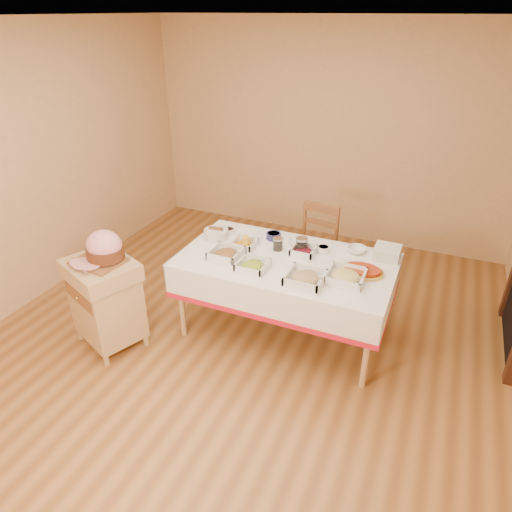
{
  "coord_description": "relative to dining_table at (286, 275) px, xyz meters",
  "views": [
    {
      "loc": [
        1.42,
        -2.93,
        2.64
      ],
      "look_at": [
        0.06,
        0.2,
        0.79
      ],
      "focal_mm": 32.0,
      "sensor_mm": 36.0,
      "label": 1
    }
  ],
  "objects": [
    {
      "name": "serving_dish_c",
      "position": [
        0.26,
        -0.3,
        0.2
      ],
      "size": [
        0.29,
        0.29,
        0.12
      ],
      "color": "silver",
      "rests_on": "dining_table"
    },
    {
      "name": "bowl_white_imported",
      "position": [
        0.0,
        0.31,
        0.18
      ],
      "size": [
        0.22,
        0.22,
        0.04
      ],
      "primitive_type": "imported",
      "rotation": [
        0.0,
        0.0,
        0.42
      ],
      "color": "silver",
      "rests_on": "dining_table"
    },
    {
      "name": "bread_basket",
      "position": [
        -0.75,
        0.13,
        0.2
      ],
      "size": [
        0.23,
        0.23,
        0.1
      ],
      "color": "silver",
      "rests_on": "dining_table"
    },
    {
      "name": "plate_stack",
      "position": [
        0.78,
        0.36,
        0.21
      ],
      "size": [
        0.22,
        0.22,
        0.1
      ],
      "color": "silver",
      "rests_on": "dining_table"
    },
    {
      "name": "small_bowl_mid",
      "position": [
        -0.24,
        0.32,
        0.19
      ],
      "size": [
        0.14,
        0.14,
        0.06
      ],
      "color": "navy",
      "rests_on": "dining_table"
    },
    {
      "name": "serving_dish_d",
      "position": [
        0.55,
        -0.14,
        0.2
      ],
      "size": [
        0.29,
        0.29,
        0.11
      ],
      "color": "silver",
      "rests_on": "dining_table"
    },
    {
      "name": "brass_platter",
      "position": [
        0.64,
        0.03,
        0.18
      ],
      "size": [
        0.35,
        0.25,
        0.05
      ],
      "color": "gold",
      "rests_on": "dining_table"
    },
    {
      "name": "preserve_jar_right",
      "position": [
        0.08,
        0.18,
        0.22
      ],
      "size": [
        0.11,
        0.11,
        0.14
      ],
      "color": "silver",
      "rests_on": "dining_table"
    },
    {
      "name": "room_shell",
      "position": [
        -0.3,
        -0.3,
        0.7
      ],
      "size": [
        5.0,
        5.0,
        5.0
      ],
      "color": "#9A622F",
      "rests_on": "ground"
    },
    {
      "name": "dining_chair",
      "position": [
        0.02,
        0.77,
        -0.12
      ],
      "size": [
        0.48,
        0.46,
        0.94
      ],
      "color": "brown",
      "rests_on": "ground"
    },
    {
      "name": "serving_dish_b",
      "position": [
        -0.2,
        -0.27,
        0.19
      ],
      "size": [
        0.24,
        0.24,
        0.1
      ],
      "color": "silver",
      "rests_on": "dining_table"
    },
    {
      "name": "bowl_small_imported",
      "position": [
        0.52,
        0.36,
        0.19
      ],
      "size": [
        0.2,
        0.2,
        0.05
      ],
      "primitive_type": "imported",
      "rotation": [
        0.0,
        0.0,
        -0.26
      ],
      "color": "silver",
      "rests_on": "dining_table"
    },
    {
      "name": "butcher_cart",
      "position": [
        -1.35,
        -0.76,
        -0.14
      ],
      "size": [
        0.72,
        0.66,
        0.82
      ],
      "color": "tan",
      "rests_on": "ground"
    },
    {
      "name": "ham_on_board",
      "position": [
        -1.31,
        -0.73,
        0.33
      ],
      "size": [
        0.42,
        0.4,
        0.28
      ],
      "color": "brown",
      "rests_on": "butcher_cart"
    },
    {
      "name": "serving_dish_f",
      "position": [
        0.11,
        0.14,
        0.19
      ],
      "size": [
        0.21,
        0.2,
        0.1
      ],
      "color": "silver",
      "rests_on": "dining_table"
    },
    {
      "name": "small_bowl_right",
      "position": [
        0.25,
        0.25,
        0.19
      ],
      "size": [
        0.11,
        0.11,
        0.06
      ],
      "color": "silver",
      "rests_on": "dining_table"
    },
    {
      "name": "serving_dish_a",
      "position": [
        -0.48,
        -0.18,
        0.2
      ],
      "size": [
        0.27,
        0.26,
        0.11
      ],
      "color": "silver",
      "rests_on": "dining_table"
    },
    {
      "name": "small_bowl_left",
      "position": [
        -0.67,
        0.27,
        0.19
      ],
      "size": [
        0.11,
        0.11,
        0.05
      ],
      "color": "silver",
      "rests_on": "dining_table"
    },
    {
      "name": "preserve_jar_left",
      "position": [
        -0.13,
        0.13,
        0.21
      ],
      "size": [
        0.09,
        0.09,
        0.11
      ],
      "color": "silver",
      "rests_on": "dining_table"
    },
    {
      "name": "dining_table",
      "position": [
        0.0,
        0.0,
        0.0
      ],
      "size": [
        1.82,
        1.02,
        0.76
      ],
      "color": "tan",
      "rests_on": "ground"
    },
    {
      "name": "serving_dish_e",
      "position": [
        -0.42,
        0.06,
        0.19
      ],
      "size": [
        0.21,
        0.2,
        0.1
      ],
      "color": "silver",
      "rests_on": "dining_table"
    },
    {
      "name": "mustard_bottle",
      "position": [
        -0.38,
        0.01,
        0.24
      ],
      "size": [
        0.05,
        0.05,
        0.17
      ],
      "color": "yellow",
      "rests_on": "dining_table"
    }
  ]
}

